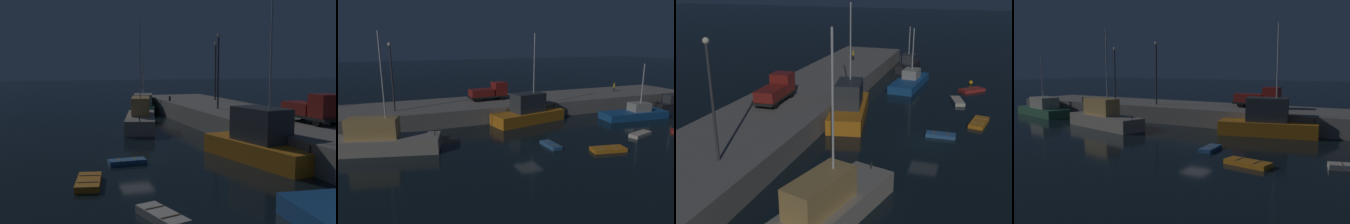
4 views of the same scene
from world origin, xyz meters
The scene contains 13 objects.
ground_plane centered at (0.00, 0.00, 0.00)m, with size 320.00×320.00×0.00m, color black.
pier_quay centered at (0.00, 14.43, 1.06)m, with size 71.24×9.73×2.12m.
fishing_boat_blue centered at (-29.80, 7.95, 1.01)m, with size 10.93×6.05×8.77m.
fishing_boat_orange centered at (-14.42, 3.83, 1.22)m, with size 11.53×5.79×11.67m.
fishing_trawler_green centered at (4.12, 8.52, 1.45)m, with size 10.65×5.30×11.79m.
dinghy_orange_near centered at (2.03, -1.16, 0.16)m, with size 1.22×2.74×0.36m.
rowboat_white_mid centered at (6.69, -4.46, 0.18)m, with size 3.63×2.02×0.41m.
dinghy_red_small centered at (13.53, -1.89, 0.20)m, with size 3.35×1.93×0.44m.
lamp_post_west centered at (-23.45, 16.85, 6.81)m, with size 0.44×0.44×8.04m.
lamp_post_east centered at (-12.67, 12.48, 7.03)m, with size 0.44×0.44×8.46m.
utility_truck centered at (1.00, 15.22, 3.37)m, with size 6.10×2.36×2.62m.
bollard_west centered at (-24.06, 10.30, 2.45)m, with size 0.28×0.28×0.65m, color black.
bollard_central centered at (4.77, 10.08, 2.39)m, with size 0.28×0.28×0.52m, color black.
Camera 1 is at (31.62, -7.23, 7.19)m, focal length 45.24 mm.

